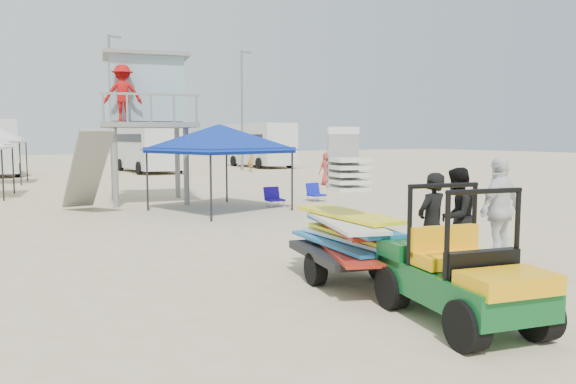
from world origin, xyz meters
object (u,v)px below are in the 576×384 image
surf_trailer (348,227)px  canopy_blue (219,129)px  utility_cart (462,262)px  lifeguard_tower (143,95)px  man_left (432,224)px

surf_trailer → canopy_blue: size_ratio=0.63×
utility_cart → surf_trailer: bearing=89.9°
lifeguard_tower → canopy_blue: lifeguard_tower is taller
utility_cart → lifeguard_tower: (0.42, 14.77, 2.95)m
utility_cart → surf_trailer: 2.33m
utility_cart → man_left: 2.54m
utility_cart → canopy_blue: canopy_blue is taller
lifeguard_tower → utility_cart: bearing=-91.6°
surf_trailer → lifeguard_tower: bearing=88.1°
man_left → utility_cart: bearing=43.7°
surf_trailer → canopy_blue: bearing=79.0°
surf_trailer → lifeguard_tower: (0.42, 12.44, 2.85)m
man_left → canopy_blue: canopy_blue is taller
man_left → lifeguard_tower: bearing=-94.6°
man_left → lifeguard_tower: size_ratio=0.34×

